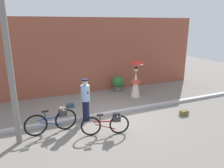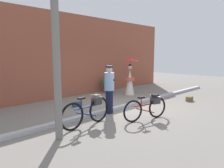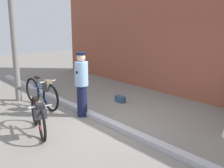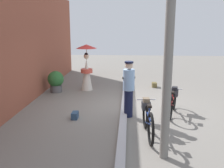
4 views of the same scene
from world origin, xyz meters
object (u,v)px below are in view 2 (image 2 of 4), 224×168
Objects in this scene: potted_plant_by_door at (108,84)px; utility_pole at (56,39)px; person_with_parasol at (130,76)px; backpack_on_pavement at (77,104)px; bicycle_far_side at (88,110)px; person_officer at (109,88)px; bicycle_near_officer at (148,107)px; backpack_spare at (190,99)px.

utility_pole reaches higher than potted_plant_by_door.
backpack_on_pavement is at bearing -176.69° from person_with_parasol.
potted_plant_by_door is at bearing 24.53° from backpack_on_pavement.
potted_plant_by_door is 0.18× the size of utility_pole.
utility_pole reaches higher than bicycle_far_side.
backpack_on_pavement is at bearing 100.17° from person_officer.
bicycle_near_officer is 0.90× the size of bicycle_far_side.
utility_pole is (-5.22, -3.71, 1.93)m from potted_plant_by_door.
bicycle_far_side is at bearing -153.65° from person_with_parasol.
person_officer is at bearing 104.56° from bicycle_near_officer.
person_officer is at bearing -79.83° from backpack_on_pavement.
backpack_on_pavement is at bearing -155.47° from potted_plant_by_door.
bicycle_near_officer is 3.57m from backpack_spare.
person_officer is 1.78m from backpack_on_pavement.
backpack_on_pavement is at bearing 46.95° from utility_pole.
bicycle_far_side is at bearing -160.03° from person_officer.
potted_plant_by_door is (2.77, 2.96, -0.43)m from person_officer.
utility_pole is (-2.17, -2.32, 2.30)m from backpack_on_pavement.
bicycle_near_officer is at bearing -12.39° from utility_pole.
bicycle_near_officer is at bearing -132.31° from person_with_parasol.
person_officer is 4.14m from backpack_spare.
potted_plant_by_door is at bearing 46.88° from person_officer.
bicycle_near_officer is 1.50m from person_officer.
backpack_on_pavement is (-0.64, 2.94, -0.31)m from bicycle_near_officer.
utility_pole is at bearing -144.57° from potted_plant_by_door.
bicycle_far_side is 2.27m from utility_pole.
person_with_parasol is 0.40× the size of utility_pole.
person_officer is at bearing 17.16° from utility_pole.
utility_pole is (-2.81, 0.62, 1.99)m from bicycle_near_officer.
bicycle_far_side is 5.09m from person_with_parasol.
potted_plant_by_door is at bearing 60.87° from bicycle_near_officer.
person_officer is 3.67m from person_with_parasol.
bicycle_near_officer is 3.49m from utility_pole.
potted_plant_by_door is 2.66× the size of backpack_on_pavement.
bicycle_far_side is 2.08× the size of potted_plant_by_door.
potted_plant_by_door is (2.41, 4.33, 0.05)m from bicycle_near_officer.
bicycle_far_side is at bearing 152.00° from bicycle_near_officer.
bicycle_far_side reaches higher than potted_plant_by_door.
person_with_parasol reaches higher than backpack_spare.
potted_plant_by_door is at bearing 110.51° from person_with_parasol.
bicycle_near_officer is 4.87× the size of backpack_spare.
backpack_on_pavement is 3.92m from utility_pole.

